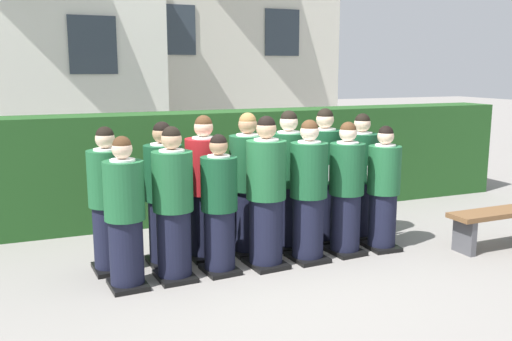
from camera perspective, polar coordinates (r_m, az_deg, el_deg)
name	(u,v)px	position (r m, az deg, el deg)	size (l,w,h in m)	color
ground_plane	(265,265)	(6.40, 0.91, -9.68)	(60.00, 60.00, 0.00)	gray
student_front_row_0	(125,217)	(5.72, -13.28, -4.66)	(0.40, 0.47, 1.55)	black
student_front_row_1	(173,208)	(5.85, -8.48, -3.80)	(0.42, 0.49, 1.63)	black
student_front_row_2	(219,208)	(6.01, -3.79, -3.84)	(0.40, 0.50, 1.52)	black
student_front_row_3	(266,196)	(6.16, 1.04, -2.62)	(0.44, 0.55, 1.70)	black
student_front_row_4	(308,194)	(6.39, 5.40, -2.46)	(0.43, 0.49, 1.64)	black
student_front_row_5	(346,192)	(6.69, 9.24, -2.16)	(0.41, 0.52, 1.59)	black
student_front_row_6	(383,191)	(6.95, 12.91, -2.08)	(0.40, 0.49, 1.53)	black
student_rear_row_0	(108,203)	(6.24, -14.92, -3.28)	(0.42, 0.48, 1.60)	black
student_rear_row_1	(164,198)	(6.31, -9.42, -2.76)	(0.42, 0.48, 1.63)	black
student_in_red_blazer	(205,191)	(6.48, -5.29, -2.09)	(0.44, 0.53, 1.68)	black
student_rear_row_3	(248,187)	(6.61, -0.84, -1.72)	(0.44, 0.53, 1.70)	black
student_rear_row_4	(288,183)	(6.83, 3.31, -1.30)	(0.44, 0.54, 1.71)	black
student_rear_row_5	(324,179)	(7.13, 6.96, -0.84)	(0.45, 0.51, 1.71)	black
student_rear_row_6	(360,179)	(7.37, 10.65, -0.87)	(0.43, 0.52, 1.64)	black
hedge	(203,165)	(8.32, -5.43, 0.59)	(10.44, 0.70, 1.57)	#214C1E
school_building_main	(24,31)	(13.42, -22.68, 13.05)	(5.61, 4.51, 5.85)	silver
school_building_annex	(204,22)	(15.37, -5.34, 14.93)	(6.19, 4.43, 6.68)	beige
wooden_bench	(499,220)	(7.53, 23.68, -4.69)	(1.41, 0.38, 0.48)	brown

